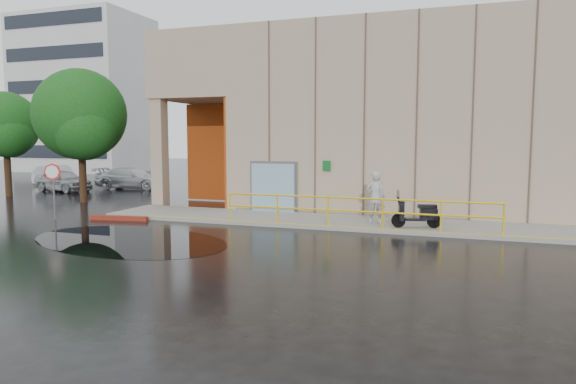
% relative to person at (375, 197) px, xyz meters
% --- Properties ---
extents(ground, '(120.00, 120.00, 0.00)m').
position_rel_person_xyz_m(ground, '(-4.79, -4.13, -1.09)').
color(ground, black).
rests_on(ground, ground).
extents(sidewalk, '(20.00, 3.00, 0.15)m').
position_rel_person_xyz_m(sidewalk, '(-0.79, 0.37, -1.02)').
color(sidewalk, gray).
rests_on(sidewalk, ground).
extents(building, '(20.00, 10.17, 8.00)m').
position_rel_person_xyz_m(building, '(0.31, 6.85, 3.11)').
color(building, tan).
rests_on(building, ground).
extents(guardrail, '(9.56, 0.06, 1.03)m').
position_rel_person_xyz_m(guardrail, '(-0.54, -0.98, -0.41)').
color(guardrail, yellow).
rests_on(guardrail, sidewalk).
extents(distant_building, '(12.00, 8.08, 15.00)m').
position_rel_person_xyz_m(distant_building, '(-32.79, 23.84, 6.41)').
color(distant_building, '#B9B8B4').
rests_on(distant_building, ground).
extents(person, '(0.71, 0.48, 1.89)m').
position_rel_person_xyz_m(person, '(0.00, 0.00, 0.00)').
color(person, '#A7A6AB').
rests_on(person, sidewalk).
extents(scooter, '(1.71, 0.91, 1.29)m').
position_rel_person_xyz_m(scooter, '(1.50, -0.45, -0.20)').
color(scooter, black).
rests_on(scooter, sidewalk).
extents(stop_sign, '(0.64, 0.27, 2.23)m').
position_rel_person_xyz_m(stop_sign, '(-12.32, -2.29, 0.56)').
color(stop_sign, '#5C5C60').
rests_on(stop_sign, ground).
extents(red_curb, '(2.40, 0.49, 0.18)m').
position_rel_person_xyz_m(red_curb, '(-9.79, -1.63, -1.00)').
color(red_curb, maroon).
rests_on(red_curb, ground).
extents(puddle, '(8.04, 6.01, 0.01)m').
position_rel_person_xyz_m(puddle, '(-6.96, -4.87, -1.09)').
color(puddle, black).
rests_on(puddle, ground).
extents(car_a, '(4.20, 2.40, 1.35)m').
position_rel_person_xyz_m(car_a, '(-20.01, 6.55, -0.42)').
color(car_a, '#9C9EA2').
rests_on(car_a, ground).
extents(car_b, '(4.68, 3.26, 1.46)m').
position_rel_person_xyz_m(car_b, '(-22.10, 8.24, -0.36)').
color(car_b, silver).
rests_on(car_b, ground).
extents(car_c, '(4.87, 2.45, 1.36)m').
position_rel_person_xyz_m(car_c, '(-17.03, 9.26, -0.41)').
color(car_c, silver).
rests_on(car_c, ground).
extents(tree_near, '(4.51, 4.51, 6.65)m').
position_rel_person_xyz_m(tree_near, '(-15.03, 2.58, 3.12)').
color(tree_near, black).
rests_on(tree_near, ground).
extents(tree_far, '(3.66, 3.61, 5.78)m').
position_rel_person_xyz_m(tree_far, '(-20.85, 3.45, 2.73)').
color(tree_far, black).
rests_on(tree_far, ground).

